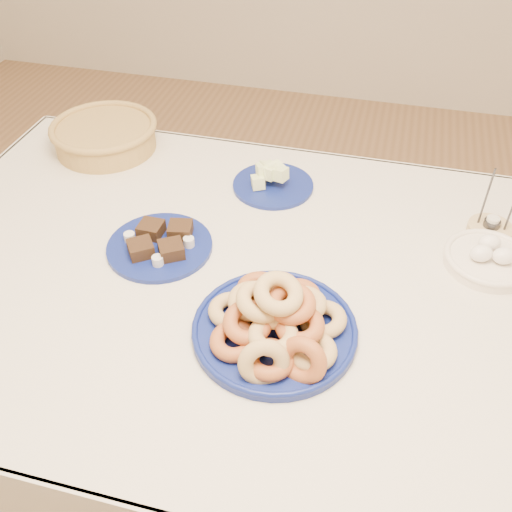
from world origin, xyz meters
The scene contains 8 objects.
ground centered at (0.00, 0.00, 0.00)m, with size 5.00×5.00×0.00m, color #8F6743.
dining_table centered at (0.00, 0.00, 0.64)m, with size 1.71×1.11×0.75m.
donut_platter centered at (0.07, -0.16, 0.79)m, with size 0.39×0.39×0.15m.
melon_plate centered at (-0.06, 0.35, 0.78)m, with size 0.23×0.23×0.07m.
brownie_plate centered at (-0.25, 0.03, 0.76)m, with size 0.31×0.31×0.04m.
wicker_basket centered at (-0.57, 0.42, 0.79)m, with size 0.33×0.33×0.08m.
candle_holder centered at (0.49, 0.28, 0.77)m, with size 0.12×0.12×0.18m.
egg_bowl centered at (0.48, 0.16, 0.77)m, with size 0.24×0.24×0.06m.
Camera 1 is at (0.22, -0.89, 1.61)m, focal length 40.00 mm.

